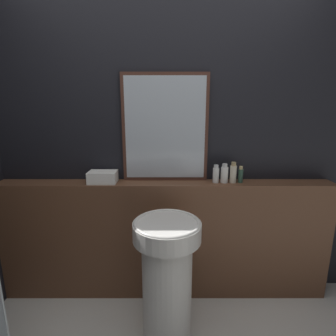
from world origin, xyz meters
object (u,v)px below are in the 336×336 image
(lotion_bottle, at_px, (234,173))
(towel_stack, at_px, (104,177))
(pedestal_sink, at_px, (168,274))
(shampoo_bottle, at_px, (217,174))
(mirror, at_px, (166,128))
(body_wash_bottle, at_px, (242,175))
(conditioner_bottle, at_px, (225,174))

(lotion_bottle, bearing_deg, towel_stack, 180.00)
(pedestal_sink, xyz_separation_m, lotion_bottle, (0.51, 0.44, 0.58))
(shampoo_bottle, height_order, lotion_bottle, lotion_bottle)
(mirror, distance_m, towel_stack, 0.61)
(pedestal_sink, distance_m, mirror, 1.05)
(lotion_bottle, bearing_deg, body_wash_bottle, 0.00)
(pedestal_sink, bearing_deg, towel_stack, 138.83)
(mirror, bearing_deg, pedestal_sink, -87.95)
(towel_stack, relative_size, lotion_bottle, 1.32)
(pedestal_sink, distance_m, towel_stack, 0.86)
(towel_stack, bearing_deg, lotion_bottle, 0.00)
(mirror, height_order, conditioner_bottle, mirror)
(towel_stack, xyz_separation_m, body_wash_bottle, (1.07, 0.00, 0.02))
(conditioner_bottle, height_order, body_wash_bottle, conditioner_bottle)
(mirror, xyz_separation_m, lotion_bottle, (0.53, -0.08, -0.34))
(shampoo_bottle, distance_m, lotion_bottle, 0.13)
(pedestal_sink, relative_size, towel_stack, 3.95)
(towel_stack, height_order, body_wash_bottle, body_wash_bottle)
(pedestal_sink, xyz_separation_m, towel_stack, (-0.50, 0.44, 0.55))
(pedestal_sink, height_order, lotion_bottle, lotion_bottle)
(conditioner_bottle, bearing_deg, pedestal_sink, -135.39)
(mirror, height_order, towel_stack, mirror)
(lotion_bottle, relative_size, body_wash_bottle, 1.25)
(towel_stack, distance_m, conditioner_bottle, 0.94)
(towel_stack, bearing_deg, mirror, 8.92)
(shampoo_bottle, distance_m, conditioner_bottle, 0.07)
(body_wash_bottle, bearing_deg, lotion_bottle, 180.00)
(mirror, relative_size, shampoo_bottle, 5.86)
(mirror, distance_m, shampoo_bottle, 0.53)
(pedestal_sink, bearing_deg, lotion_bottle, 40.56)
(shampoo_bottle, xyz_separation_m, lotion_bottle, (0.13, 0.00, 0.01))
(pedestal_sink, height_order, body_wash_bottle, body_wash_bottle)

